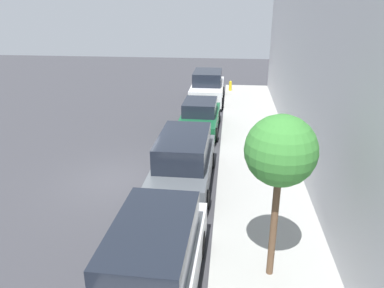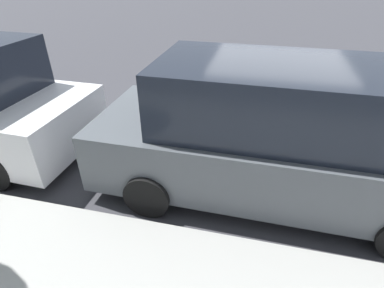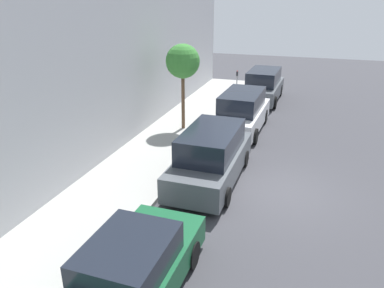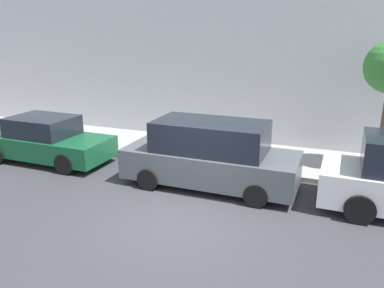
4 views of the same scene
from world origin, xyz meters
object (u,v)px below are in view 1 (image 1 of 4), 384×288
Objects in this scene: parked_sedan_fourth at (200,117)px; street_tree at (281,152)px; parked_minivan_second at (153,263)px; parked_suv_fifth at (207,88)px; fire_hydrant at (230,86)px; parked_minivan_third at (184,161)px.

street_tree is (2.55, -10.47, 2.56)m from parked_sedan_fourth.
parked_suv_fifth reaches higher than parked_minivan_second.
parked_suv_fifth is at bearing -118.61° from fire_hydrant.
fire_hydrant is (1.45, 2.66, -0.44)m from parked_suv_fifth.
street_tree is (2.54, -16.11, 2.35)m from parked_suv_fifth.
street_tree reaches higher than parked_sedan_fourth.
street_tree is at bearing -76.29° from parked_sedan_fourth.
parked_sedan_fourth is 0.94× the size of parked_suv_fifth.
parked_suv_fifth is 3.06m from fire_hydrant.
parked_minivan_third is 5.91m from parked_sedan_fourth.
parked_sedan_fourth is at bearing -90.15° from parked_suv_fifth.
parked_minivan_second reaches higher than parked_sedan_fourth.
parked_minivan_second is at bearing -94.46° from fire_hydrant.
parked_suv_fifth reaches higher than fire_hydrant.
parked_sedan_fourth is 6.57× the size of fire_hydrant.
parked_suv_fifth is at bearing 89.85° from parked_sedan_fourth.
street_tree reaches higher than parked_minivan_third.
parked_minivan_second is at bearing -161.49° from street_tree.
fire_hydrant is (1.54, 14.21, -0.43)m from parked_minivan_third.
parked_minivan_third is at bearing 90.10° from parked_minivan_second.
street_tree is at bearing -60.00° from parked_minivan_third.
parked_minivan_second is 1.26× the size of street_tree.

